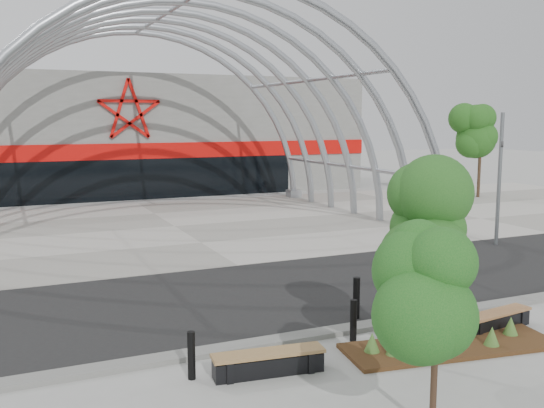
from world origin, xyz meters
name	(u,v)px	position (x,y,z in m)	size (l,w,h in m)	color
ground	(338,329)	(0.00, 0.00, 0.00)	(140.00, 140.00, 0.00)	#9A9994
road	(279,292)	(0.00, 3.50, 0.01)	(140.00, 7.00, 0.02)	black
forecourt	(175,227)	(0.00, 15.50, 0.02)	(60.00, 17.00, 0.04)	gray
kerb	(343,330)	(0.00, -0.25, 0.06)	(60.00, 0.50, 0.12)	slate
arena_building	(110,134)	(0.00, 33.45, 3.99)	(34.00, 15.24, 8.00)	slate
vault_canopy	(175,227)	(0.00, 15.50, 0.02)	(20.80, 15.80, 20.36)	#A0A5AB
planting_bed	(448,343)	(1.63, -2.11, 0.12)	(5.11, 2.21, 0.52)	#34210F
signal_pole	(499,177)	(10.99, 6.08, 2.81)	(0.19, 0.76, 5.38)	slate
street_tree_0	(438,285)	(-1.07, -4.94, 2.50)	(1.53, 1.53, 3.48)	black
street_tree_1	(419,230)	(0.45, -2.47, 2.87)	(1.69, 1.69, 4.00)	black
bench_0	(268,363)	(-2.63, -1.75, 0.24)	(2.36, 0.78, 0.49)	black
bench_1	(496,321)	(3.52, -1.61, 0.22)	(2.19, 0.76, 0.45)	black
bollard_0	(191,355)	(-4.12, -1.33, 0.49)	(0.16, 0.16, 0.98)	black
bollard_1	(353,321)	(-0.08, -0.85, 0.50)	(0.16, 0.16, 0.99)	black
bollard_2	(356,298)	(0.82, 0.47, 0.55)	(0.18, 0.18, 1.10)	black
bollard_3	(389,322)	(0.60, -1.30, 0.51)	(0.16, 0.16, 1.03)	black
bollard_4	(410,290)	(2.65, 0.67, 0.50)	(0.16, 0.16, 1.01)	black
bg_tree_1	(481,132)	(21.00, 18.00, 4.25)	(2.70, 2.70, 5.91)	black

